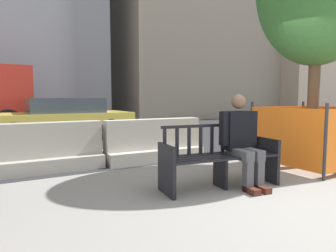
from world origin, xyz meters
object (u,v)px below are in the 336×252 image
Objects in this scene: street_bench at (219,159)px; car_taxi_near at (61,118)px; seated_person at (241,138)px; jersey_barrier_centre at (153,143)px; construction_fence at (312,134)px; jersey_barrier_left at (43,151)px.

car_taxi_near reaches higher than street_bench.
jersey_barrier_centre is (-0.29, 2.20, -0.35)m from seated_person.
construction_fence is (2.05, 0.32, -0.10)m from seated_person.
seated_person is 0.83× the size of construction_fence.
seated_person is 3.34m from jersey_barrier_left.
car_taxi_near is (-1.38, 6.27, -0.04)m from seated_person.
construction_fence reaches higher than street_bench.
street_bench is 2.11m from jersey_barrier_centre.
car_taxi_near is at bearing 119.90° from construction_fence.
seated_person is at bearing -44.70° from jersey_barrier_left.
car_taxi_near reaches higher than construction_fence.
jersey_barrier_left is 4.07m from car_taxi_near.
jersey_barrier_left is at bearing 132.44° from street_bench.
construction_fence is 6.87m from car_taxi_near.
jersey_barrier_centre is 0.48× the size of car_taxi_near.
construction_fence is at bearing -60.10° from car_taxi_near.
street_bench is 0.44m from seated_person.
seated_person reaches higher than construction_fence.
jersey_barrier_left is at bearing 155.39° from construction_fence.
car_taxi_near reaches higher than jersey_barrier_left.
construction_fence is (2.36, 0.22, 0.20)m from street_bench.
car_taxi_near is (-1.06, 6.18, 0.25)m from street_bench.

